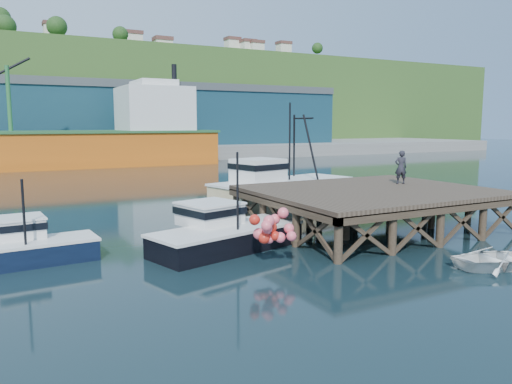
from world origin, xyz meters
TOP-DOWN VIEW (x-y plane):
  - ground at (0.00, 0.00)m, footprint 300.00×300.00m
  - wharf at (5.50, -0.19)m, footprint 12.00×10.00m
  - far_quay at (0.00, 70.00)m, footprint 160.00×40.00m
  - warehouse_mid at (0.00, 65.00)m, footprint 28.00×16.00m
  - warehouse_right at (30.00, 65.00)m, footprint 30.00×16.00m
  - cargo_ship at (-8.46, 48.00)m, footprint 55.50×10.00m
  - hillside at (0.00, 100.00)m, footprint 220.00×50.00m
  - boat_navy at (-11.31, 1.28)m, footprint 5.67×3.17m
  - boat_black at (-3.32, -0.43)m, footprint 7.50×6.22m
  - trawler at (4.83, 8.31)m, footprint 10.94×6.09m
  - dinghy at (4.92, -8.10)m, footprint 4.05×3.28m
  - dockworker at (8.45, 0.94)m, footprint 0.82×0.70m

SIDE VIEW (x-z plane):
  - ground at x=0.00m, z-range 0.00..0.00m
  - dinghy at x=4.92m, z-range 0.00..0.74m
  - boat_navy at x=-11.31m, z-range -1.04..2.43m
  - boat_black at x=-3.32m, z-range -1.38..2.99m
  - far_quay at x=0.00m, z-range 0.00..2.00m
  - trawler at x=4.83m, z-range -2.04..4.90m
  - wharf at x=5.50m, z-range 0.63..3.25m
  - dockworker at x=8.45m, z-range 2.12..4.04m
  - cargo_ship at x=-8.46m, z-range -3.56..10.19m
  - warehouse_mid at x=0.00m, z-range 2.00..11.00m
  - warehouse_right at x=30.00m, z-range 2.00..11.00m
  - hillside at x=0.00m, z-range 0.00..22.00m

